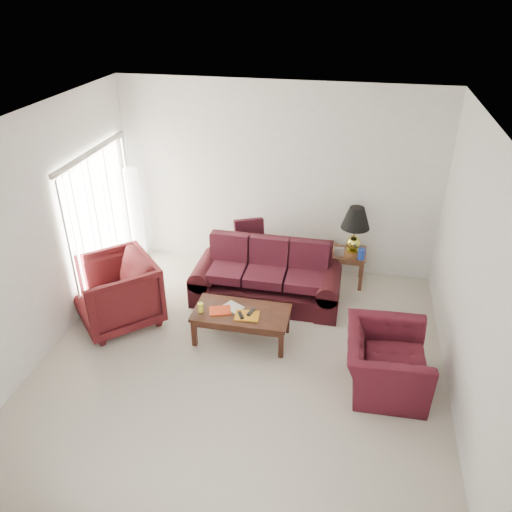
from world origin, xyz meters
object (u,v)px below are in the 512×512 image
at_px(coffee_table, 242,325).
at_px(floor_lamp, 136,215).
at_px(sofa, 266,275).
at_px(end_table, 348,267).
at_px(armchair_left, 116,292).
at_px(armchair_right, 386,362).

bearing_deg(coffee_table, floor_lamp, 126.15).
xyz_separation_m(sofa, end_table, (1.17, 0.78, -0.17)).
bearing_deg(armchair_left, end_table, 75.35).
bearing_deg(armchair_left, sofa, 72.04).
bearing_deg(armchair_left, floor_lamp, 150.55).
distance_m(sofa, armchair_right, 2.23).
bearing_deg(armchair_right, armchair_left, 79.67).
relative_size(sofa, floor_lamp, 1.32).
relative_size(sofa, end_table, 3.94).
xyz_separation_m(armchair_left, coffee_table, (1.78, -0.04, -0.26)).
relative_size(armchair_left, armchair_right, 0.98).
bearing_deg(coffee_table, armchair_right, -30.13).
bearing_deg(sofa, end_table, 33.88).
height_order(end_table, coffee_table, end_table).
relative_size(armchair_left, coffee_table, 0.84).
bearing_deg(sofa, coffee_table, -98.79).
distance_m(end_table, armchair_right, 2.29).
xyz_separation_m(sofa, floor_lamp, (-2.36, 0.83, 0.38)).
bearing_deg(armchair_left, coffee_table, 45.49).
distance_m(armchair_left, coffee_table, 1.80).
xyz_separation_m(end_table, floor_lamp, (-3.53, 0.05, 0.55)).
xyz_separation_m(end_table, armchair_left, (-3.10, -1.69, 0.21)).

